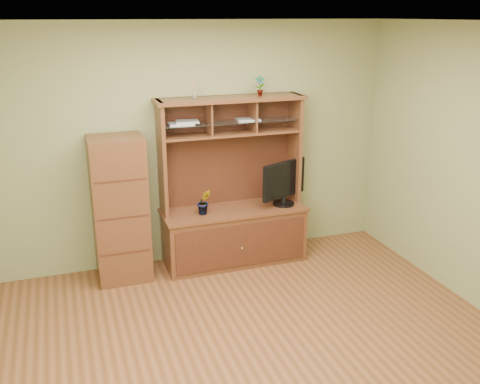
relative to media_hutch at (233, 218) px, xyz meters
name	(u,v)px	position (x,y,z in m)	size (l,w,h in m)	color
room	(263,200)	(-0.32, -1.73, 0.83)	(4.54, 4.04, 2.74)	#553118
media_hutch	(233,218)	(0.00, 0.00, 0.00)	(1.66, 0.61, 1.90)	#412312
monitor	(284,182)	(0.59, -0.08, 0.40)	(0.62, 0.31, 0.52)	black
orchid_plant	(204,202)	(-0.36, -0.08, 0.27)	(0.16, 0.13, 0.29)	#2D6121
top_plant	(260,86)	(0.34, 0.08, 1.49)	(0.11, 0.08, 0.22)	#265E21
reed_diffuser	(194,89)	(-0.40, 0.08, 1.48)	(0.05, 0.05, 0.25)	silver
magazines	(205,122)	(-0.29, 0.08, 1.13)	(1.03, 0.22, 0.04)	#9E9EA3
side_cabinet	(120,209)	(-1.27, 0.00, 0.26)	(0.56, 0.51, 1.57)	#412312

